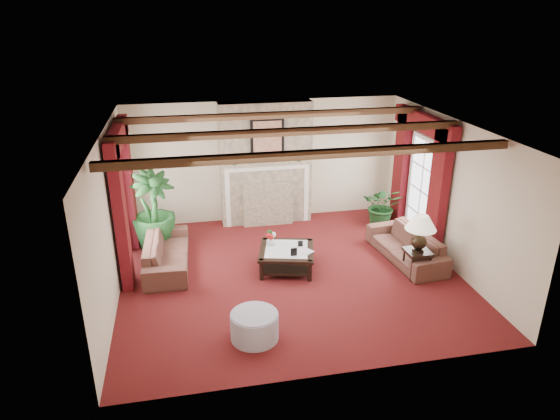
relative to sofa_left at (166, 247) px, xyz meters
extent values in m
plane|color=#460C10|center=(2.20, -0.77, -0.38)|extent=(6.00, 6.00, 0.00)
plane|color=white|center=(2.20, -0.77, 2.32)|extent=(6.00, 6.00, 0.00)
cube|color=beige|center=(2.20, 1.98, 0.97)|extent=(6.00, 0.02, 2.70)
cube|color=beige|center=(-0.80, -0.77, 0.97)|extent=(0.02, 5.50, 2.70)
cube|color=beige|center=(5.20, -0.77, 0.97)|extent=(0.02, 5.50, 2.70)
imported|color=#3E111F|center=(0.00, 0.00, 0.00)|extent=(2.01, 0.72, 0.77)
imported|color=#3E111F|center=(4.50, -0.61, -0.01)|extent=(2.03, 0.97, 0.75)
imported|color=black|center=(-0.23, 0.93, 0.06)|extent=(2.34, 2.40, 0.89)
imported|color=black|center=(4.66, 0.99, -0.02)|extent=(1.60, 1.62, 0.73)
cylinder|color=#9895A9|center=(1.26, -2.53, -0.18)|extent=(0.70, 0.70, 0.41)
imported|color=silver|center=(1.91, -0.33, 0.10)|extent=(0.23, 0.23, 0.17)
imported|color=black|center=(2.39, -0.77, 0.16)|extent=(0.23, 0.21, 0.28)
camera|label=1|loc=(0.42, -8.58, 4.11)|focal=32.00mm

